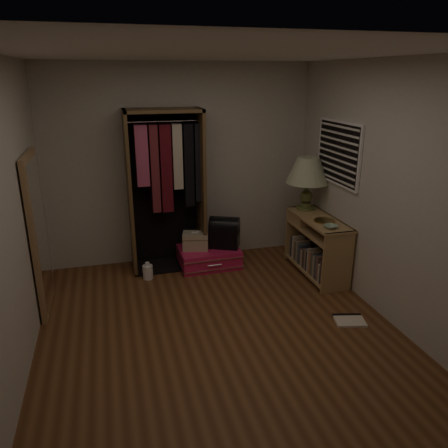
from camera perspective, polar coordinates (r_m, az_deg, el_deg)
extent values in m
plane|color=brown|center=(4.49, -0.52, -13.91)|extent=(4.00, 4.00, 0.00)
cube|color=beige|center=(5.84, -5.60, 7.64)|extent=(3.50, 0.02, 2.60)
cube|color=beige|center=(2.22, 12.95, -12.41)|extent=(3.50, 0.02, 2.60)
cube|color=beige|center=(4.68, 20.66, 3.66)|extent=(0.02, 4.00, 2.60)
cube|color=beige|center=(3.91, -26.26, 0.00)|extent=(0.02, 4.00, 2.60)
cube|color=white|center=(3.78, -0.65, 21.42)|extent=(3.50, 4.00, 0.01)
cube|color=white|center=(5.44, 14.73, 8.96)|extent=(0.03, 0.96, 0.76)
cube|color=black|center=(5.44, 14.72, 8.95)|extent=(0.03, 0.90, 0.70)
cube|color=white|center=(5.49, 14.29, 5.76)|extent=(0.01, 0.88, 0.02)
cube|color=white|center=(5.48, 14.36, 6.55)|extent=(0.01, 0.88, 0.02)
cube|color=white|center=(5.46, 14.43, 7.35)|extent=(0.01, 0.88, 0.02)
cube|color=white|center=(5.45, 14.49, 8.15)|extent=(0.01, 0.88, 0.02)
cube|color=white|center=(5.43, 14.56, 8.95)|extent=(0.01, 0.88, 0.02)
cube|color=white|center=(5.42, 14.63, 9.76)|extent=(0.01, 0.88, 0.02)
cube|color=white|center=(5.41, 14.70, 10.57)|extent=(0.01, 0.88, 0.02)
cube|color=white|center=(5.40, 14.77, 11.39)|extent=(0.01, 0.88, 0.02)
cube|color=white|center=(5.39, 14.84, 12.21)|extent=(0.01, 0.88, 0.02)
cube|color=#A78151|center=(5.24, 14.70, -4.91)|extent=(0.40, 0.03, 0.75)
cube|color=#A78151|center=(6.11, 9.82, -1.06)|extent=(0.40, 0.03, 0.75)
cube|color=#A78151|center=(5.79, 11.86, -5.74)|extent=(0.40, 1.04, 0.03)
cube|color=#A78151|center=(5.60, 12.21, -0.98)|extent=(0.40, 1.04, 0.03)
cube|color=#A78151|center=(5.54, 12.32, 0.62)|extent=(0.42, 1.12, 0.03)
cube|color=brown|center=(5.75, 13.76, -2.63)|extent=(0.02, 1.10, 0.75)
cube|color=#A78151|center=(5.85, 10.71, 0.76)|extent=(0.36, 0.38, 0.13)
cube|color=gray|center=(5.31, 13.40, -6.53)|extent=(0.16, 0.03, 0.24)
cube|color=#4C3833|center=(5.34, 13.39, -6.14)|extent=(0.20, 0.03, 0.29)
cube|color=#B7AD99|center=(5.39, 13.14, -6.20)|extent=(0.20, 0.04, 0.23)
cube|color=brown|center=(5.41, 12.73, -5.65)|extent=(0.16, 0.05, 0.31)
cube|color=#3F4C59|center=(5.44, 12.56, -5.46)|extent=(0.17, 0.03, 0.31)
cube|color=gray|center=(5.49, 12.45, -5.39)|extent=(0.20, 0.05, 0.28)
cube|color=#59594C|center=(5.52, 12.03, -5.10)|extent=(0.16, 0.05, 0.30)
cube|color=#B2724C|center=(5.58, 11.86, -4.92)|extent=(0.18, 0.04, 0.29)
cube|color=beige|center=(5.61, 11.55, -4.61)|extent=(0.16, 0.03, 0.31)
cube|color=#332D38|center=(5.65, 11.34, -4.74)|extent=(0.16, 0.03, 0.25)
cube|color=gray|center=(5.69, 11.44, -4.47)|extent=(0.21, 0.03, 0.28)
cube|color=#4C3833|center=(5.73, 11.10, -4.42)|extent=(0.19, 0.04, 0.24)
cube|color=#B7AD99|center=(5.78, 10.83, -4.33)|extent=(0.18, 0.03, 0.22)
cube|color=brown|center=(5.81, 10.60, -4.18)|extent=(0.17, 0.03, 0.22)
cube|color=#3F4C59|center=(5.84, 10.34, -3.84)|extent=(0.15, 0.05, 0.26)
cube|color=gray|center=(5.89, 10.28, -3.50)|extent=(0.19, 0.04, 0.29)
cube|color=#59594C|center=(5.94, 10.17, -3.42)|extent=(0.21, 0.03, 0.26)
cube|color=#B2724C|center=(5.97, 9.99, -3.29)|extent=(0.21, 0.03, 0.26)
cube|color=beige|center=(5.99, 9.65, -2.94)|extent=(0.17, 0.04, 0.31)
cube|color=#332D38|center=(6.04, 9.54, -2.88)|extent=(0.19, 0.04, 0.28)
cube|color=gray|center=(6.08, 9.27, -2.85)|extent=(0.17, 0.03, 0.26)
cube|color=brown|center=(5.58, -12.21, 3.85)|extent=(0.04, 0.50, 2.05)
cube|color=brown|center=(5.69, -3.02, 4.56)|extent=(0.04, 0.50, 2.05)
cube|color=brown|center=(5.45, -8.04, 14.49)|extent=(0.95, 0.50, 0.04)
cube|color=black|center=(5.84, -7.90, 4.78)|extent=(0.95, 0.02, 2.05)
cube|color=black|center=(5.95, -7.15, -5.27)|extent=(0.95, 0.50, 0.02)
cylinder|color=silver|center=(5.46, -7.98, 13.13)|extent=(0.87, 0.02, 0.02)
cube|color=#BF4C72|center=(5.47, -10.68, 8.73)|extent=(0.15, 0.12, 0.75)
cube|color=maroon|center=(5.51, -9.05, 7.10)|extent=(0.10, 0.15, 1.09)
cube|color=#590F19|center=(5.53, -7.60, 7.17)|extent=(0.14, 0.15, 1.09)
cube|color=beige|center=(5.52, -6.13, 8.72)|extent=(0.12, 0.11, 0.81)
cube|color=black|center=(5.57, -4.67, 7.62)|extent=(0.12, 0.14, 1.04)
cube|color=black|center=(5.59, -3.26, 7.99)|extent=(0.12, 0.13, 0.99)
cube|color=#A1784E|center=(4.97, -23.07, -1.25)|extent=(0.05, 0.80, 1.70)
cube|color=white|center=(4.97, -22.74, -1.22)|extent=(0.01, 0.68, 1.58)
cube|color=#D1194E|center=(5.87, -1.99, -4.30)|extent=(0.79, 0.58, 0.25)
cube|color=silver|center=(5.89, -1.98, -4.90)|extent=(0.82, 0.60, 0.01)
cube|color=silver|center=(5.84, -2.00, -3.69)|extent=(0.82, 0.60, 0.01)
cylinder|color=silver|center=(5.61, -1.24, -5.42)|extent=(0.18, 0.03, 0.02)
cube|color=tan|center=(5.77, -3.74, -2.21)|extent=(0.37, 0.30, 0.23)
cube|color=brown|center=(5.75, -3.75, -1.78)|extent=(0.38, 0.31, 0.01)
cylinder|color=silver|center=(5.72, -3.77, -1.07)|extent=(0.10, 0.04, 0.02)
cube|color=black|center=(5.82, 0.06, -1.61)|extent=(0.45, 0.39, 0.30)
cylinder|color=black|center=(5.77, 0.06, -0.24)|extent=(0.45, 0.39, 0.25)
cylinder|color=#515A2B|center=(5.87, 10.59, 2.13)|extent=(0.25, 0.25, 0.04)
cylinder|color=#515A2B|center=(5.86, 10.61, 2.54)|extent=(0.15, 0.15, 0.05)
sphere|color=#515A2B|center=(5.83, 10.68, 3.56)|extent=(0.18, 0.18, 0.17)
cylinder|color=#515A2B|center=(5.80, 10.76, 4.83)|extent=(0.06, 0.06, 0.10)
cone|color=beige|center=(5.75, 10.89, 6.92)|extent=(0.59, 0.59, 0.33)
cone|color=beige|center=(5.75, 10.89, 6.92)|extent=(0.53, 0.53, 0.31)
cylinder|color=olive|center=(5.43, 12.97, 0.41)|extent=(0.30, 0.30, 0.01)
imported|color=#95B39B|center=(5.20, 13.74, -0.34)|extent=(0.19, 0.19, 0.04)
cylinder|color=white|center=(5.59, -9.92, -6.20)|extent=(0.15, 0.15, 0.18)
cylinder|color=white|center=(5.54, -9.98, -5.17)|extent=(0.06, 0.06, 0.04)
cube|color=beige|center=(4.83, 16.07, -12.03)|extent=(0.35, 0.31, 0.03)
cube|color=black|center=(4.91, 15.73, -11.43)|extent=(0.31, 0.11, 0.03)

